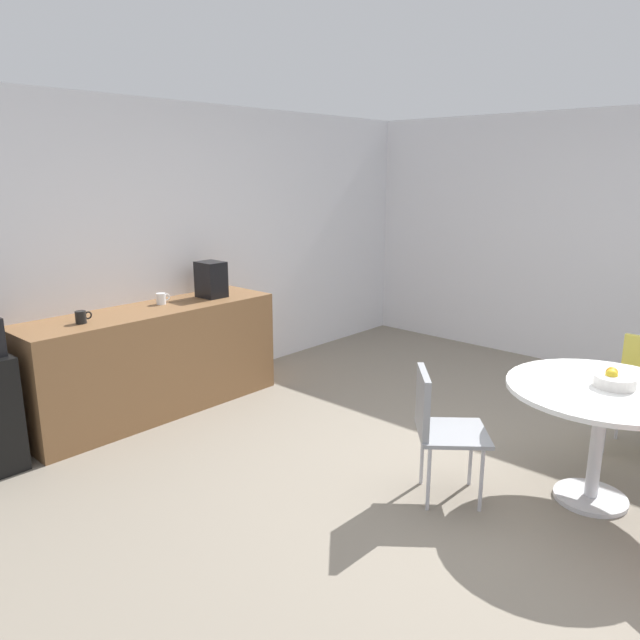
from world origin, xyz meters
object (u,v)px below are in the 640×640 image
(mug_green, at_px, (81,317))
(coffee_maker, at_px, (211,279))
(chair_gray, at_px, (437,420))
(mug_white, at_px, (161,299))
(fruit_bowl, at_px, (614,380))
(round_table, at_px, (601,408))

(mug_green, bearing_deg, coffee_maker, 2.35)
(chair_gray, height_order, mug_white, mug_white)
(chair_gray, relative_size, fruit_bowl, 3.47)
(round_table, bearing_deg, chair_gray, 129.93)
(round_table, distance_m, chair_gray, 0.98)
(chair_gray, relative_size, coffee_maker, 2.59)
(chair_gray, distance_m, coffee_maker, 2.58)
(fruit_bowl, distance_m, mug_green, 3.67)
(chair_gray, bearing_deg, fruit_bowl, -49.42)
(chair_gray, bearing_deg, round_table, -50.07)
(mug_white, bearing_deg, mug_green, -170.53)
(fruit_bowl, distance_m, mug_white, 3.51)
(mug_green, relative_size, coffee_maker, 0.40)
(round_table, xyz_separation_m, fruit_bowl, (0.05, -0.04, 0.18))
(mug_green, height_order, coffee_maker, coffee_maker)
(chair_gray, distance_m, mug_green, 2.70)
(coffee_maker, bearing_deg, chair_gray, -95.46)
(coffee_maker, bearing_deg, fruit_bowl, -82.47)
(fruit_bowl, distance_m, coffee_maker, 3.35)
(fruit_bowl, height_order, coffee_maker, coffee_maker)
(chair_gray, xyz_separation_m, mug_green, (-1.01, 2.47, 0.43))
(fruit_bowl, relative_size, mug_green, 1.85)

